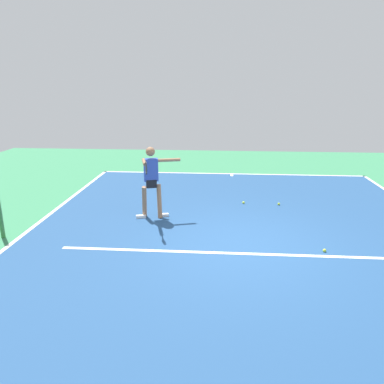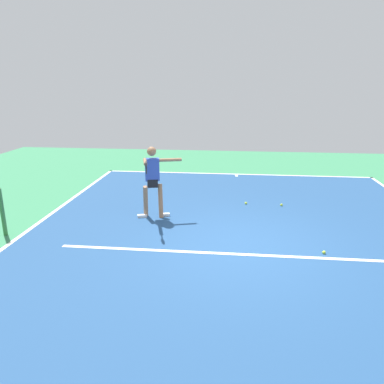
% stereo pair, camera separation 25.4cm
% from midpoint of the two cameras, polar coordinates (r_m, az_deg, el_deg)
% --- Properties ---
extents(ground_plane, '(22.07, 22.07, 0.00)m').
position_cam_midpoint_polar(ground_plane, '(7.78, 6.44, -8.11)').
color(ground_plane, '#388456').
extents(court_surface, '(9.62, 12.55, 0.00)m').
position_cam_midpoint_polar(court_surface, '(7.78, 6.44, -8.10)').
color(court_surface, navy).
rests_on(court_surface, ground_plane).
extents(court_line_baseline_near, '(9.62, 0.10, 0.01)m').
position_cam_midpoint_polar(court_line_baseline_near, '(13.69, 5.60, 2.82)').
color(court_line_baseline_near, white).
rests_on(court_line_baseline_near, ground_plane).
extents(court_line_sideline_right, '(0.10, 12.55, 0.01)m').
position_cam_midpoint_polar(court_line_sideline_right, '(8.95, -25.88, -6.37)').
color(court_line_sideline_right, white).
rests_on(court_line_sideline_right, ground_plane).
extents(court_line_service, '(7.21, 0.10, 0.01)m').
position_cam_midpoint_polar(court_line_service, '(7.41, 6.54, -9.41)').
color(court_line_service, white).
rests_on(court_line_service, ground_plane).
extents(court_line_centre_mark, '(0.10, 0.30, 0.01)m').
position_cam_midpoint_polar(court_line_centre_mark, '(13.49, 5.61, 2.61)').
color(court_line_centre_mark, white).
rests_on(court_line_centre_mark, ground_plane).
extents(net_post, '(0.09, 0.09, 1.07)m').
position_cam_midpoint_polar(net_post, '(8.95, -28.25, -3.05)').
color(net_post, '#38753D').
rests_on(net_post, ground_plane).
extents(tennis_player, '(1.11, 1.29, 1.78)m').
position_cam_midpoint_polar(tennis_player, '(8.99, -7.07, 2.20)').
color(tennis_player, '#9E7051').
rests_on(tennis_player, ground_plane).
extents(tennis_ball_far_corner, '(0.07, 0.07, 0.07)m').
position_cam_midpoint_polar(tennis_ball_far_corner, '(10.38, 12.56, -1.81)').
color(tennis_ball_far_corner, '#CCE033').
rests_on(tennis_ball_far_corner, ground_plane).
extents(tennis_ball_near_service_line, '(0.07, 0.07, 0.07)m').
position_cam_midpoint_polar(tennis_ball_near_service_line, '(10.33, 7.26, -1.63)').
color(tennis_ball_near_service_line, '#C6E53D').
rests_on(tennis_ball_near_service_line, ground_plane).
extents(tennis_ball_centre_court, '(0.07, 0.07, 0.07)m').
position_cam_midpoint_polar(tennis_ball_centre_court, '(7.83, 18.89, -8.53)').
color(tennis_ball_centre_court, '#C6E53D').
rests_on(tennis_ball_centre_court, ground_plane).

